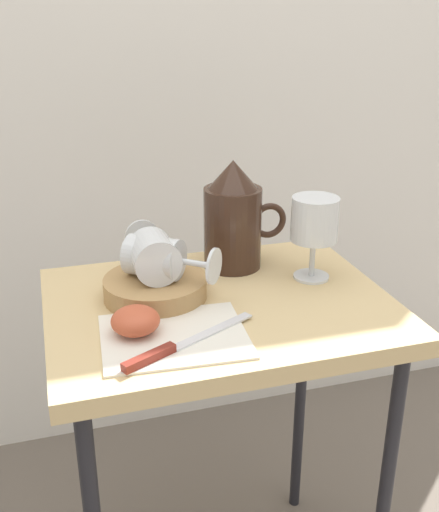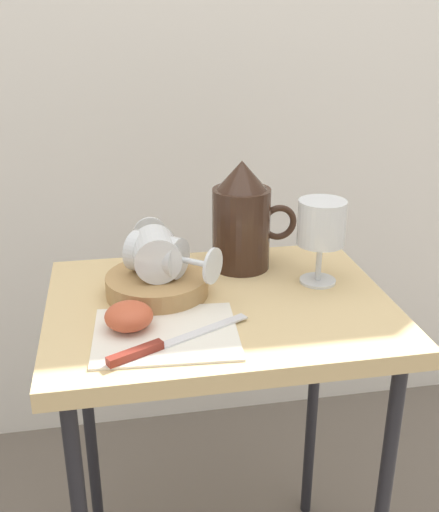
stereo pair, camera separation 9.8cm
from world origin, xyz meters
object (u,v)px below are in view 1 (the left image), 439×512
object	(u,v)px
basket_tray	(155,287)
wine_glass_tipped_far	(153,256)
table	(220,338)
wine_glass_tipped_near	(157,257)
knife	(172,348)
pitcher	(233,225)
wine_glass_upright	(314,223)
apple_half_left	(135,321)

from	to	relation	value
basket_tray	wine_glass_tipped_far	world-z (taller)	wine_glass_tipped_far
table	basket_tray	size ratio (longest dim) A/B	3.89
wine_glass_tipped_near	knife	bearing A→B (deg)	-95.39
pitcher	wine_glass_upright	xyz separation A→B (m)	(0.12, -0.09, 0.02)
table	wine_glass_upright	world-z (taller)	wine_glass_upright
wine_glass_upright	apple_half_left	size ratio (longest dim) A/B	2.07
wine_glass_tipped_far	knife	world-z (taller)	wine_glass_tipped_far
basket_tray	knife	size ratio (longest dim) A/B	0.79
pitcher	wine_glass_tipped_far	size ratio (longest dim) A/B	1.40
wine_glass_tipped_far	table	bearing A→B (deg)	-25.56
pitcher	basket_tray	bearing A→B (deg)	-151.57
wine_glass_tipped_near	apple_half_left	size ratio (longest dim) A/B	2.21
knife	apple_half_left	bearing A→B (deg)	121.52
apple_half_left	knife	world-z (taller)	apple_half_left
wine_glass_tipped_far	knife	bearing A→B (deg)	-93.66
wine_glass_upright	wine_glass_tipped_far	bearing A→B (deg)	178.57
knife	basket_tray	bearing A→B (deg)	86.22
pitcher	wine_glass_tipped_near	size ratio (longest dim) A/B	1.26
wine_glass_tipped_near	wine_glass_tipped_far	bearing A→B (deg)	-176.21
apple_half_left	wine_glass_tipped_near	bearing A→B (deg)	64.63
pitcher	knife	size ratio (longest dim) A/B	0.93
knife	wine_glass_tipped_near	bearing A→B (deg)	84.61
wine_glass_tipped_far	knife	xyz separation A→B (m)	(-0.01, -0.19, -0.07)
basket_tray	knife	distance (m)	0.18
table	basket_tray	distance (m)	0.14
pitcher	wine_glass_tipped_far	xyz separation A→B (m)	(-0.17, -0.09, -0.01)
basket_tray	apple_half_left	size ratio (longest dim) A/B	2.37
wine_glass_upright	apple_half_left	bearing A→B (deg)	-161.15
basket_tray	apple_half_left	xyz separation A→B (m)	(-0.05, -0.12, 0.01)
wine_glass_upright	knife	size ratio (longest dim) A/B	0.69
basket_tray	wine_glass_tipped_far	xyz separation A→B (m)	(-0.00, 0.00, 0.06)
basket_tray	pitcher	size ratio (longest dim) A/B	0.85
basket_tray	wine_glass_upright	xyz separation A→B (m)	(0.28, -0.00, 0.09)
basket_tray	wine_glass_upright	bearing A→B (deg)	-0.61
knife	wine_glass_tipped_far	bearing A→B (deg)	86.34
pitcher	table	bearing A→B (deg)	-116.42
basket_tray	wine_glass_upright	world-z (taller)	wine_glass_upright
apple_half_left	wine_glass_upright	bearing A→B (deg)	18.85
wine_glass_tipped_near	knife	size ratio (longest dim) A/B	0.74
table	knife	size ratio (longest dim) A/B	3.08
wine_glass_tipped_near	knife	distance (m)	0.20
wine_glass_upright	pitcher	bearing A→B (deg)	142.02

